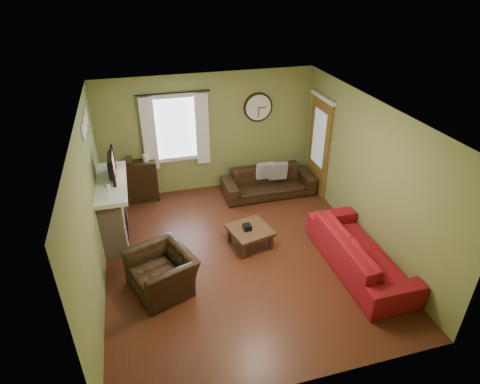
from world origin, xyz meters
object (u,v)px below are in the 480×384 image
object	(u,v)px
sofa_brown	(268,182)
armchair	(162,272)
bookshelf	(139,181)
sofa_red	(360,251)
coffee_table	(250,237)

from	to	relation	value
sofa_brown	armchair	xyz separation A→B (m)	(-2.57, -2.40, 0.03)
bookshelf	sofa_red	distance (m)	4.72
bookshelf	coffee_table	size ratio (longest dim) A/B	1.30
sofa_brown	coffee_table	distance (m)	1.95
sofa_brown	sofa_red	world-z (taller)	sofa_red
armchair	sofa_red	bearing A→B (deg)	62.05
bookshelf	armchair	distance (m)	2.89
bookshelf	armchair	size ratio (longest dim) A/B	0.90
bookshelf	coffee_table	xyz separation A→B (m)	(1.81, -2.19, -0.27)
bookshelf	sofa_red	bearing A→B (deg)	-43.81
bookshelf	armchair	world-z (taller)	bookshelf
bookshelf	sofa_brown	bearing A→B (deg)	-10.05
armchair	coffee_table	size ratio (longest dim) A/B	1.44
armchair	coffee_table	bearing A→B (deg)	91.58
bookshelf	armchair	bearing A→B (deg)	-86.58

